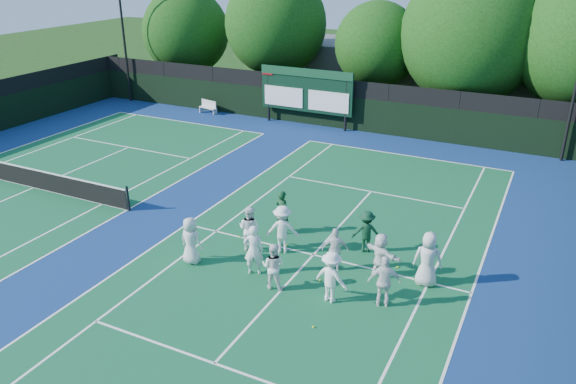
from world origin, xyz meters
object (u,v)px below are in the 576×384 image
at_px(bench, 208,106).
at_px(coach_left, 282,212).
at_px(scoreboard, 306,91).
at_px(tennis_net, 32,178).

height_order(bench, coach_left, coach_left).
distance_m(scoreboard, coach_left, 14.54).
bearing_deg(coach_left, tennis_net, 22.00).
relative_size(scoreboard, tennis_net, 0.53).
relative_size(tennis_net, bench, 7.96).
distance_m(tennis_net, bench, 14.36).
distance_m(tennis_net, coach_left, 12.27).
bearing_deg(tennis_net, bench, 90.17).
xyz_separation_m(tennis_net, coach_left, (12.22, 1.08, 0.37)).
height_order(scoreboard, bench, scoreboard).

